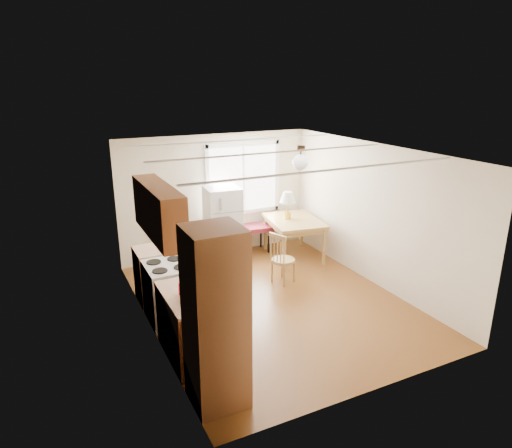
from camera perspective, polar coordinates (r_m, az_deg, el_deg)
room_shell at (r=7.18m, az=2.23°, el=-0.85°), size 4.60×5.60×2.62m
kitchen_run at (r=6.19m, az=-9.26°, el=-8.37°), size 0.65×3.40×2.20m
window_unit at (r=9.50m, az=-1.61°, el=5.68°), size 1.64×0.05×1.51m
pendant_light at (r=7.61m, az=5.58°, el=7.82°), size 0.26×0.26×0.40m
refrigerator at (r=8.94m, az=-4.17°, el=-0.27°), size 0.70×0.70×1.56m
bench at (r=9.48m, az=-1.81°, el=-0.75°), size 1.34×0.64×0.59m
dining_table at (r=9.30m, az=4.77°, el=-0.03°), size 1.17×1.44×0.81m
chair at (r=8.10m, az=3.05°, el=-3.98°), size 0.46×0.46×0.95m
table_lamp at (r=9.19m, az=3.98°, el=3.09°), size 0.32×0.32×0.56m
coffee_maker at (r=5.75m, az=-8.15°, el=-8.44°), size 0.18×0.23×0.33m
kettle at (r=5.96m, az=-9.16°, el=-7.89°), size 0.11×0.11×0.21m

